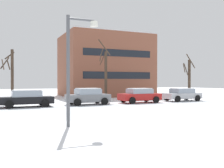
# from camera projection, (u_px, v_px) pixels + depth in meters

# --- Properties ---
(street_lamp) EXTENTS (1.53, 0.36, 5.15)m
(street_lamp) POSITION_uv_depth(u_px,v_px,m) (74.00, 58.00, 12.08)
(street_lamp) COLOR #4C4F54
(street_lamp) RESTS_ON ground
(parked_car_black) EXTENTS (4.24, 2.06, 1.40)m
(parked_car_black) POSITION_uv_depth(u_px,v_px,m) (27.00, 98.00, 21.26)
(parked_car_black) COLOR black
(parked_car_black) RESTS_ON ground
(parked_car_gray) EXTENTS (3.90, 2.07, 1.48)m
(parked_car_gray) POSITION_uv_depth(u_px,v_px,m) (88.00, 96.00, 23.41)
(parked_car_gray) COLOR slate
(parked_car_gray) RESTS_ON ground
(parked_car_red) EXTENTS (4.11, 2.09, 1.42)m
(parked_car_red) POSITION_uv_depth(u_px,v_px,m) (140.00, 95.00, 25.45)
(parked_car_red) COLOR red
(parked_car_red) RESTS_ON ground
(parked_car_silver) EXTENTS (4.11, 2.06, 1.37)m
(parked_car_silver) POSITION_uv_depth(u_px,v_px,m) (182.00, 94.00, 27.71)
(parked_car_silver) COLOR silver
(parked_car_silver) RESTS_ON ground
(tree_far_mid) EXTENTS (1.24, 1.62, 5.39)m
(tree_far_mid) POSITION_uv_depth(u_px,v_px,m) (189.00, 78.00, 31.43)
(tree_far_mid) COLOR #423326
(tree_far_mid) RESTS_ON ground
(tree_far_left) EXTENTS (1.21, 1.81, 6.59)m
(tree_far_left) POSITION_uv_depth(u_px,v_px,m) (105.00, 73.00, 28.10)
(tree_far_left) COLOR #423326
(tree_far_left) RESTS_ON ground
(tree_far_right) EXTENTS (1.34, 1.98, 5.13)m
(tree_far_right) POSITION_uv_depth(u_px,v_px,m) (11.00, 74.00, 24.61)
(tree_far_right) COLOR #423326
(tree_far_right) RESTS_ON ground
(building_far_right) EXTENTS (11.79, 9.32, 8.68)m
(building_far_right) POSITION_uv_depth(u_px,v_px,m) (105.00, 66.00, 37.50)
(building_far_right) COLOR brown
(building_far_right) RESTS_ON ground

